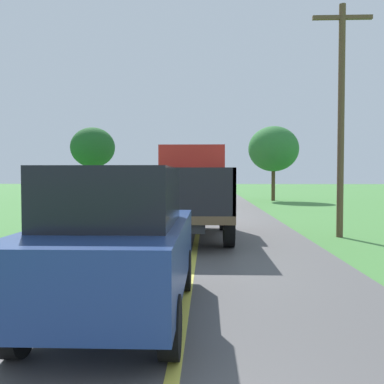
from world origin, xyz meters
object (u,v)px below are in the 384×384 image
Objects in this scene: following_car at (118,240)px; banana_truck_near at (192,189)px; banana_truck_far at (197,183)px; utility_pole_roadside at (341,113)px; roadside_tree_near_left at (93,148)px; roadside_tree_far_left at (274,149)px.

banana_truck_near is at bearing 85.44° from following_car.
banana_truck_near and banana_truck_far have the same top height.
utility_pole_roadside is (4.73, -13.80, 2.34)m from banana_truck_far.
roadside_tree_near_left is at bearing 113.60° from banana_truck_near.
banana_truck_far is at bearing 90.64° from banana_truck_near.
roadside_tree_far_left reaches higher than banana_truck_near.
roadside_tree_far_left reaches higher than following_car.
utility_pole_roadside reaches higher than roadside_tree_far_left.
utility_pole_roadside is 1.28× the size of roadside_tree_near_left.
roadside_tree_near_left is at bearing 148.25° from banana_truck_far.
roadside_tree_near_left is 13.70m from roadside_tree_far_left.
banana_truck_near is at bearing -66.40° from roadside_tree_near_left.
banana_truck_far is (-0.15, 13.76, -0.01)m from banana_truck_near.
banana_truck_near is 20.39m from roadside_tree_far_left.
roadside_tree_near_left is (-8.18, 18.72, 2.55)m from banana_truck_near.
banana_truck_near is 0.82× the size of utility_pole_roadside.
banana_truck_near is 13.76m from banana_truck_far.
banana_truck_far is at bearing -31.75° from roadside_tree_near_left.
following_car is at bearing -102.58° from roadside_tree_far_left.
utility_pole_roadside is 9.92m from following_car.
banana_truck_near is 20.59m from roadside_tree_near_left.
roadside_tree_near_left is (-8.03, 4.97, 2.56)m from banana_truck_far.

